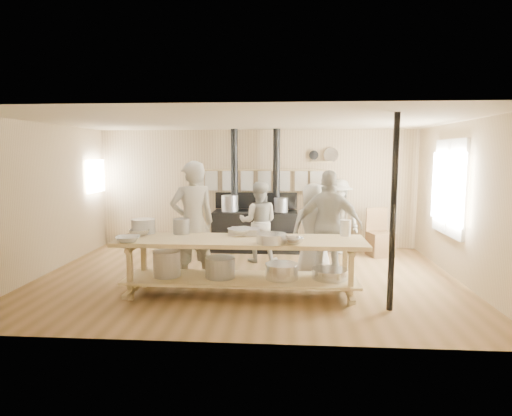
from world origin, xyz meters
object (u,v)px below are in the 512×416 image
Objects in this scene: cook_by_window at (338,216)px; chair at (380,242)px; cook_center at (313,229)px; cook_right at (329,226)px; roasting_pan at (244,231)px; prep_table at (240,261)px; cook_left at (259,222)px; stove at (255,226)px; cook_far_left at (193,223)px.

cook_by_window is 1.60× the size of chair.
cook_right is (0.23, -0.33, 0.12)m from cook_center.
cook_right is at bearing -138.10° from chair.
roasting_pan is (-2.56, -2.34, 0.61)m from chair.
prep_table is 2.32× the size of cook_left.
chair is at bearing 42.49° from roasting_pan.
cook_by_window is at bearing 55.68° from roasting_pan.
cook_left is at bearing -56.04° from cook_center.
cook_left is 0.85× the size of cook_right.
prep_table is 2.05m from cook_left.
stove reaches higher than cook_right.
cook_center is at bearing -66.37° from cook_by_window.
cook_far_left reaches higher than cook_center.
prep_table is 0.50m from roasting_pan.
prep_table is at bearing -148.29° from chair.
cook_center is at bearing -45.86° from cook_right.
cook_far_left is 4.45× the size of roasting_pan.
stove is 2.66× the size of chair.
stove is 0.72× the size of prep_table.
chair is (0.84, -0.18, -0.49)m from cook_by_window.
prep_table is at bearing -95.78° from roasting_pan.
cook_by_window is at bearing -126.18° from cook_center.
cook_center reaches higher than roasting_pan.
cook_center is at bearing 170.37° from cook_far_left.
cook_far_left reaches higher than cook_left.
cook_right is at bearing -57.64° from stove.
stove reaches higher than cook_left.
cook_far_left is 1.26× the size of cook_by_window.
cook_right is 1.44m from roasting_pan.
cook_far_left reaches higher than prep_table.
cook_by_window reaches higher than roasting_pan.
chair is at bearing -114.74° from cook_right.
cook_right is (1.37, 0.86, 0.39)m from prep_table.
cook_center is 1.02× the size of cook_by_window.
cook_by_window is (1.75, 2.85, 0.26)m from prep_table.
cook_center is at bearing -58.12° from stove.
cook_by_window is (1.75, -0.17, 0.26)m from stove.
prep_table is at bearing -90.04° from stove.
stove is 3.02m from prep_table.
chair is at bearing -165.69° from cook_left.
cook_by_window is at bearing 58.40° from prep_table.
cook_center is 1.77m from cook_by_window.
cook_far_left is 1.77m from cook_left.
prep_table is 1.98× the size of cook_right.
cook_far_left reaches higher than cook_by_window.
cook_center is (1.14, 1.19, 0.27)m from prep_table.
cook_by_window reaches higher than prep_table.
cook_far_left is 3.45m from cook_by_window.
stove is at bearing 158.20° from chair.
chair is at bearing 45.89° from prep_table.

